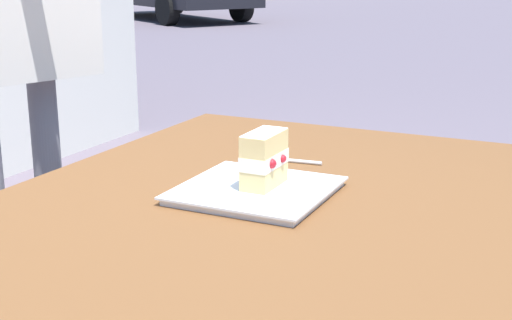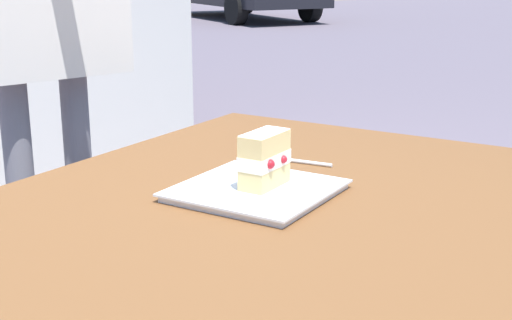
# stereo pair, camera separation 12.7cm
# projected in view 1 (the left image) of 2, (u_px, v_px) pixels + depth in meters

# --- Properties ---
(patio_table) EXTENTS (1.17, 1.02, 0.71)m
(patio_table) POSITION_uv_depth(u_px,v_px,m) (295.00, 249.00, 1.29)
(patio_table) COLOR brown
(patio_table) RESTS_ON ground
(dessert_plate) EXTENTS (0.26, 0.26, 0.02)m
(dessert_plate) POSITION_uv_depth(u_px,v_px,m) (256.00, 191.00, 1.28)
(dessert_plate) COLOR white
(dessert_plate) RESTS_ON patio_table
(cake_slice) EXTENTS (0.10, 0.07, 0.10)m
(cake_slice) POSITION_uv_depth(u_px,v_px,m) (263.00, 160.00, 1.27)
(cake_slice) COLOR #E0C17A
(cake_slice) RESTS_ON dessert_plate
(dessert_fork) EXTENTS (0.03, 0.17, 0.01)m
(dessert_fork) POSITION_uv_depth(u_px,v_px,m) (277.00, 159.00, 1.51)
(dessert_fork) COLOR silver
(dessert_fork) RESTS_ON patio_table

